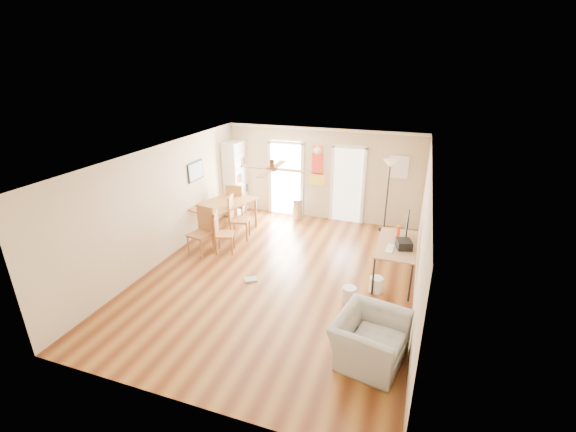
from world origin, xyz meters
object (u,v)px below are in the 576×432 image
at_px(dining_chair_right_a, 240,217).
at_px(dining_chair_right_b, 225,232).
at_px(computer_desk, 395,261).
at_px(torchiere_lamp, 387,196).
at_px(dining_table, 224,218).
at_px(dining_chair_far, 237,203).
at_px(printer, 404,244).
at_px(armchair, 370,339).
at_px(dining_chair_near, 200,232).
at_px(wastebasket_b, 376,285).
at_px(wastebasket_a, 349,294).
at_px(bookshelf, 237,177).
at_px(trash_can, 297,209).

height_order(dining_chair_right_a, dining_chair_right_b, dining_chair_right_a).
bearing_deg(computer_desk, torchiere_lamp, 100.35).
distance_m(dining_table, dining_chair_far, 0.85).
xyz_separation_m(dining_chair_far, printer, (4.61, -1.96, 0.35)).
bearing_deg(dining_chair_right_b, armchair, -142.06).
xyz_separation_m(dining_chair_right_b, torchiere_lamp, (3.46, 2.53, 0.46)).
relative_size(dining_table, dining_chair_near, 1.48).
distance_m(dining_chair_near, armchair, 4.79).
distance_m(dining_chair_right_b, dining_chair_near, 0.57).
bearing_deg(wastebasket_b, computer_desk, 64.00).
height_order(dining_chair_near, printer, dining_chair_near).
xyz_separation_m(torchiere_lamp, printer, (0.59, -2.67, -0.06)).
bearing_deg(wastebasket_a, computer_desk, 56.83).
height_order(dining_chair_far, torchiere_lamp, torchiere_lamp).
bearing_deg(dining_chair_near, wastebasket_a, -0.14).
bearing_deg(printer, dining_chair_right_a, 150.30).
bearing_deg(dining_table, printer, -13.76).
height_order(bookshelf, wastebasket_b, bookshelf).
bearing_deg(armchair, computer_desk, 8.35).
bearing_deg(dining_chair_right_a, wastebasket_b, -125.76).
xyz_separation_m(bookshelf, dining_chair_right_b, (0.92, -2.57, -0.55)).
bearing_deg(dining_table, dining_chair_right_b, -60.79).
height_order(trash_can, computer_desk, computer_desk).
height_order(dining_chair_right_a, dining_chair_near, dining_chair_right_a).
bearing_deg(bookshelf, dining_chair_right_b, -62.02).
bearing_deg(wastebasket_a, bookshelf, 138.29).
height_order(dining_table, dining_chair_far, dining_chair_far).
distance_m(bookshelf, printer, 5.66).
height_order(dining_chair_right_b, armchair, dining_chair_right_b).
height_order(dining_chair_right_a, wastebasket_b, dining_chair_right_a).
bearing_deg(bookshelf, torchiere_lamp, 7.78).
bearing_deg(trash_can, wastebasket_a, -58.76).
bearing_deg(wastebasket_a, wastebasket_b, 49.82).
bearing_deg(computer_desk, bookshelf, 152.23).
bearing_deg(computer_desk, dining_chair_near, -176.04).
distance_m(dining_chair_far, armchair, 6.11).
distance_m(computer_desk, armchair, 2.53).
xyz_separation_m(dining_chair_far, computer_desk, (4.48, -1.80, -0.14)).
bearing_deg(dining_chair_right_a, printer, -118.16).
xyz_separation_m(bookshelf, printer, (4.97, -2.71, -0.16)).
height_order(dining_chair_near, trash_can, dining_chair_near).
distance_m(dining_chair_far, computer_desk, 4.83).
relative_size(dining_chair_near, computer_desk, 0.73).
bearing_deg(dining_chair_near, dining_chair_right_b, 41.66).
height_order(dining_table, printer, printer).
relative_size(dining_table, armchair, 1.50).
bearing_deg(wastebasket_b, dining_chair_right_a, 158.98).
xyz_separation_m(dining_table, dining_chair_far, (-0.01, 0.84, 0.14)).
distance_m(dining_chair_near, wastebasket_b, 4.15).
relative_size(dining_chair_far, torchiere_lamp, 0.57).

